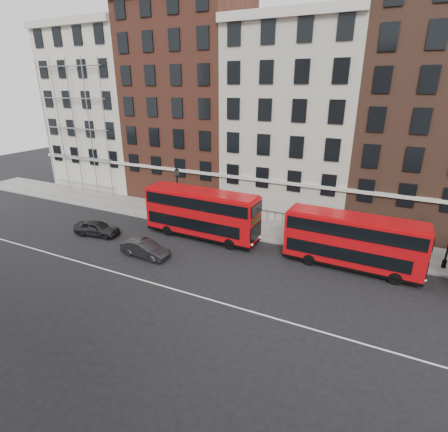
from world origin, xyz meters
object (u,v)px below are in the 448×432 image
at_px(bus_c, 352,241).
at_px(car_rear, 97,228).
at_px(bus_b, 201,213).
at_px(car_front, 145,249).

xyz_separation_m(bus_c, car_rear, (-21.59, -3.87, -1.50)).
bearing_deg(bus_c, bus_b, -178.56).
bearing_deg(bus_c, car_rear, -168.39).
xyz_separation_m(bus_c, car_front, (-14.96, -5.34, -1.54)).
height_order(car_rear, car_front, car_rear).
bearing_deg(car_rear, car_front, -112.13).
height_order(bus_b, car_front, bus_b).
xyz_separation_m(bus_b, car_front, (-2.18, -5.34, -1.68)).
distance_m(car_rear, car_front, 6.79).
relative_size(bus_c, car_rear, 2.36).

